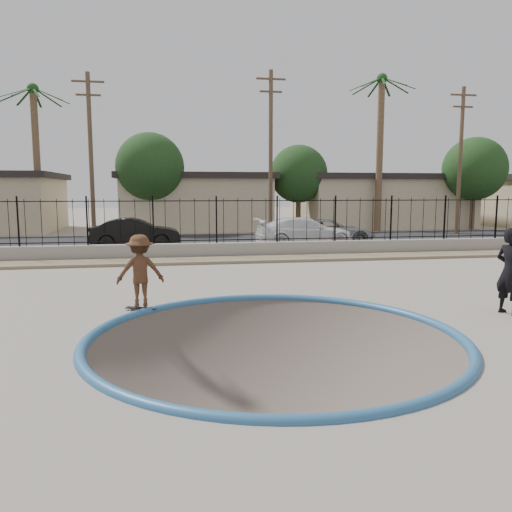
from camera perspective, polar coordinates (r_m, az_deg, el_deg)
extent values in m
cube|color=gray|center=(22.18, -4.89, -2.43)|extent=(120.00, 120.00, 2.20)
torus|color=#2A5E8B|center=(9.36, 2.16, -9.30)|extent=(7.04, 7.04, 0.20)
cube|color=#917D5F|center=(19.24, -4.19, -0.45)|extent=(42.00, 1.60, 0.11)
cube|color=gray|center=(20.30, -4.51, 0.66)|extent=(42.00, 0.45, 0.60)
cube|color=black|center=(20.25, -4.52, 1.84)|extent=(40.00, 0.04, 0.03)
cube|color=black|center=(20.16, -4.57, 6.31)|extent=(40.00, 0.04, 0.04)
cube|color=black|center=(26.97, -5.85, 1.72)|extent=(90.00, 8.00, 0.04)
cube|color=tan|center=(36.33, -6.97, 5.92)|extent=(10.00, 8.00, 3.50)
cube|color=black|center=(36.33, -7.01, 8.99)|extent=(10.60, 8.60, 0.40)
cube|color=tan|center=(39.60, 13.82, 5.88)|extent=(12.00, 8.00, 3.50)
cube|color=black|center=(39.60, 13.91, 8.70)|extent=(12.60, 8.60, 0.40)
cylinder|color=brown|center=(34.77, -23.75, 9.81)|extent=(0.44, 0.44, 9.00)
sphere|color=#1A4417|center=(35.29, -24.15, 17.04)|extent=(0.70, 0.70, 0.70)
cylinder|color=brown|center=(34.74, 13.94, 11.05)|extent=(0.44, 0.44, 10.00)
sphere|color=#1A4417|center=(35.42, 14.20, 19.06)|extent=(0.70, 0.70, 0.70)
cylinder|color=#473323|center=(29.11, -18.34, 10.64)|extent=(0.24, 0.24, 9.00)
cube|color=#473323|center=(29.63, -18.67, 18.38)|extent=(1.70, 0.10, 0.10)
cube|color=#473323|center=(29.50, -18.61, 17.05)|extent=(1.30, 0.10, 0.10)
cylinder|color=#473323|center=(29.43, 1.69, 11.46)|extent=(0.24, 0.24, 9.50)
cube|color=#473323|center=(30.03, 1.72, 19.58)|extent=(1.70, 0.10, 0.10)
cube|color=#473323|center=(29.89, 1.71, 18.26)|extent=(1.30, 0.10, 0.10)
cylinder|color=#473323|center=(33.92, 22.29, 9.96)|extent=(0.24, 0.24, 9.00)
cube|color=#473323|center=(34.36, 22.63, 16.63)|extent=(1.70, 0.10, 0.10)
cube|color=#473323|center=(34.25, 22.57, 15.48)|extent=(1.30, 0.10, 0.10)
cylinder|color=#473323|center=(32.81, -11.90, 5.21)|extent=(0.34, 0.34, 3.00)
sphere|color=#143311|center=(32.82, -12.03, 9.93)|extent=(4.32, 4.32, 4.32)
cylinder|color=#473323|center=(34.94, 4.85, 5.27)|extent=(0.34, 0.34, 2.75)
sphere|color=#143311|center=(34.93, 4.90, 9.33)|extent=(3.96, 3.96, 3.96)
cylinder|color=#473323|center=(38.03, 23.50, 5.05)|extent=(0.34, 0.34, 3.00)
sphere|color=#143311|center=(38.05, 23.72, 9.11)|extent=(4.32, 4.32, 4.32)
imported|color=brown|center=(11.54, -13.09, -2.13)|extent=(1.09, 0.68, 1.63)
cube|color=black|center=(11.69, -12.98, -5.81)|extent=(0.74, 0.41, 0.02)
cylinder|color=silver|center=(11.73, -14.21, -5.95)|extent=(0.05, 0.04, 0.05)
cylinder|color=silver|center=(11.85, -13.94, -5.81)|extent=(0.05, 0.04, 0.05)
cylinder|color=silver|center=(11.54, -11.98, -6.10)|extent=(0.05, 0.04, 0.05)
cylinder|color=silver|center=(11.67, -11.73, -5.95)|extent=(0.05, 0.04, 0.05)
imported|color=black|center=(12.24, 27.07, -1.56)|extent=(0.63, 0.80, 1.91)
imported|color=black|center=(24.29, -13.61, 2.59)|extent=(4.20, 1.52, 1.38)
imported|color=white|center=(24.27, 5.56, 2.78)|extent=(4.79, 1.96, 1.39)
imported|color=gray|center=(25.37, 8.44, 2.77)|extent=(4.62, 2.42, 1.24)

